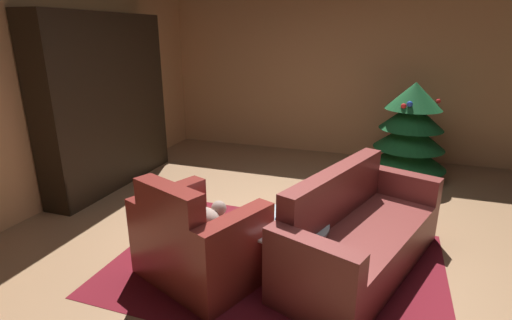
% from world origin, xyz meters
% --- Properties ---
extents(ground_plane, '(8.04, 8.04, 0.00)m').
position_xyz_m(ground_plane, '(0.00, 0.00, 0.00)').
color(ground_plane, '#99714E').
extents(wall_back, '(6.15, 0.06, 2.63)m').
position_xyz_m(wall_back, '(0.00, 3.38, 1.32)').
color(wall_back, tan).
rests_on(wall_back, ground).
extents(wall_left, '(0.06, 6.82, 2.63)m').
position_xyz_m(wall_left, '(-3.04, 0.00, 1.32)').
color(wall_left, tan).
rests_on(wall_left, ground).
extents(area_rug, '(2.87, 2.02, 0.01)m').
position_xyz_m(area_rug, '(-0.13, -0.25, 0.00)').
color(area_rug, maroon).
rests_on(area_rug, ground).
extents(bookshelf_unit, '(0.39, 2.10, 2.22)m').
position_xyz_m(bookshelf_unit, '(-2.77, 1.06, 1.09)').
color(bookshelf_unit, black).
rests_on(bookshelf_unit, ground).
extents(armchair_red, '(1.18, 1.05, 0.91)m').
position_xyz_m(armchair_red, '(-0.70, -0.65, 0.33)').
color(armchair_red, maroon).
rests_on(armchair_red, ground).
extents(couch_red, '(1.34, 2.03, 0.86)m').
position_xyz_m(couch_red, '(0.54, -0.04, 0.30)').
color(couch_red, brown).
rests_on(couch_red, ground).
extents(coffee_table, '(0.75, 0.75, 0.45)m').
position_xyz_m(coffee_table, '(-0.05, -0.30, 0.41)').
color(coffee_table, black).
rests_on(coffee_table, ground).
extents(book_stack_on_table, '(0.22, 0.18, 0.10)m').
position_xyz_m(book_stack_on_table, '(0.00, -0.34, 0.50)').
color(book_stack_on_table, red).
rests_on(book_stack_on_table, coffee_table).
extents(bottle_on_table, '(0.06, 0.06, 0.27)m').
position_xyz_m(bottle_on_table, '(0.15, -0.34, 0.56)').
color(bottle_on_table, '#115C20').
rests_on(bottle_on_table, coffee_table).
extents(decorated_tree, '(1.06, 1.06, 1.36)m').
position_xyz_m(decorated_tree, '(1.00, 2.48, 0.68)').
color(decorated_tree, brown).
rests_on(decorated_tree, ground).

